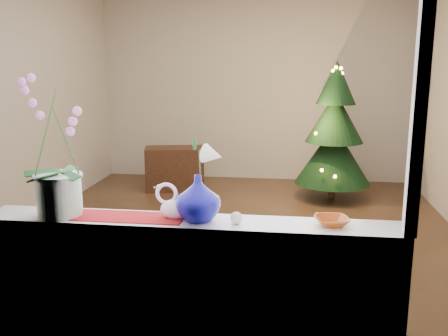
# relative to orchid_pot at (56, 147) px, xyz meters

# --- Properties ---
(ground) EXTENTS (5.00, 5.00, 0.00)m
(ground) POSITION_rel_orchid_pot_xyz_m (0.70, 2.39, -1.29)
(ground) COLOR #311F14
(ground) RESTS_ON ground
(wall_back) EXTENTS (4.50, 0.10, 2.70)m
(wall_back) POSITION_rel_orchid_pot_xyz_m (0.70, 4.89, 0.06)
(wall_back) COLOR #BDB3A6
(wall_back) RESTS_ON ground
(wall_front) EXTENTS (4.50, 0.10, 2.70)m
(wall_front) POSITION_rel_orchid_pot_xyz_m (0.70, -0.11, 0.06)
(wall_front) COLOR #BDB3A6
(wall_front) RESTS_ON ground
(wall_left) EXTENTS (0.10, 5.00, 2.70)m
(wall_left) POSITION_rel_orchid_pot_xyz_m (-1.55, 2.39, 0.06)
(wall_left) COLOR #BDB3A6
(wall_left) RESTS_ON ground
(window_apron) EXTENTS (2.20, 0.08, 0.88)m
(window_apron) POSITION_rel_orchid_pot_xyz_m (0.70, -0.07, -0.85)
(window_apron) COLOR white
(window_apron) RESTS_ON ground
(windowsill) EXTENTS (2.20, 0.26, 0.04)m
(windowsill) POSITION_rel_orchid_pot_xyz_m (0.70, 0.02, -0.39)
(windowsill) COLOR white
(windowsill) RESTS_ON window_apron
(window_frame) EXTENTS (2.22, 0.06, 1.60)m
(window_frame) POSITION_rel_orchid_pot_xyz_m (0.70, -0.08, 0.41)
(window_frame) COLOR white
(window_frame) RESTS_ON windowsill
(runner) EXTENTS (0.70, 0.20, 0.01)m
(runner) POSITION_rel_orchid_pot_xyz_m (0.32, 0.02, -0.37)
(runner) COLOR maroon
(runner) RESTS_ON windowsill
(orchid_pot) EXTENTS (0.32, 0.32, 0.75)m
(orchid_pot) POSITION_rel_orchid_pot_xyz_m (0.00, 0.00, 0.00)
(orchid_pot) COLOR white
(orchid_pot) RESTS_ON windowsill
(swan) EXTENTS (0.23, 0.16, 0.18)m
(swan) POSITION_rel_orchid_pot_xyz_m (0.62, 0.03, -0.28)
(swan) COLOR white
(swan) RESTS_ON windowsill
(blue_vase) EXTENTS (0.29, 0.29, 0.28)m
(blue_vase) POSITION_rel_orchid_pot_xyz_m (0.75, 0.01, -0.23)
(blue_vase) COLOR #08076D
(blue_vase) RESTS_ON windowsill
(lily) EXTENTS (0.15, 0.09, 0.21)m
(lily) POSITION_rel_orchid_pot_xyz_m (0.75, 0.01, 0.01)
(lily) COLOR white
(lily) RESTS_ON blue_vase
(paperweight) EXTENTS (0.08, 0.08, 0.06)m
(paperweight) POSITION_rel_orchid_pot_xyz_m (0.95, -0.01, -0.34)
(paperweight) COLOR silver
(paperweight) RESTS_ON windowsill
(amber_dish) EXTENTS (0.17, 0.17, 0.04)m
(amber_dish) POSITION_rel_orchid_pot_xyz_m (1.43, 0.03, -0.35)
(amber_dish) COLOR #A44312
(amber_dish) RESTS_ON windowsill
(xmas_tree) EXTENTS (1.06, 1.06, 1.73)m
(xmas_tree) POSITION_rel_orchid_pot_xyz_m (1.75, 3.91, -0.43)
(xmas_tree) COLOR black
(xmas_tree) RESTS_ON ground
(side_table) EXTENTS (0.85, 0.55, 0.59)m
(side_table) POSITION_rel_orchid_pot_xyz_m (-0.34, 4.07, -1.00)
(side_table) COLOR black
(side_table) RESTS_ON ground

